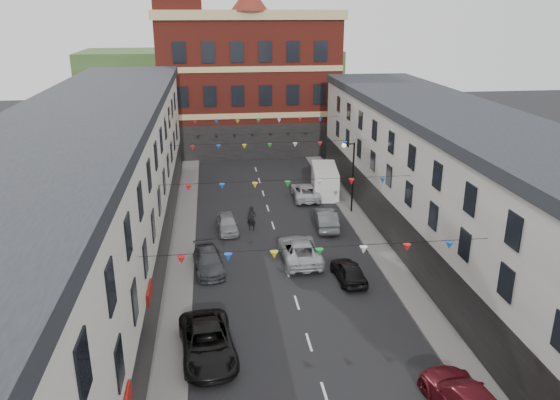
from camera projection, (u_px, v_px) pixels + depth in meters
name	position (u px, v px, depth m)	size (l,w,h in m)	color
ground	(297.00, 303.00, 31.58)	(160.00, 160.00, 0.00)	black
pavement_left	(178.00, 292.00, 32.61)	(1.80, 64.00, 0.15)	#605E5B
pavement_right	(400.00, 279.00, 34.25)	(1.80, 64.00, 0.15)	#605E5B
terrace_left	(79.00, 220.00, 29.34)	(8.40, 56.00, 10.70)	beige
terrace_right	(491.00, 209.00, 32.32)	(8.40, 56.00, 9.70)	silver
civic_building	(248.00, 80.00, 64.41)	(20.60, 13.30, 18.50)	maroon
clock_tower	(179.00, 20.00, 58.50)	(5.60, 5.60, 30.00)	maroon
distant_hill	(213.00, 82.00, 87.48)	(40.00, 14.00, 10.00)	#314B23
street_lamp	(350.00, 168.00, 44.17)	(1.10, 0.36, 6.00)	black
car_left_c	(207.00, 342.00, 26.50)	(2.53, 5.49, 1.53)	black
car_left_d	(209.00, 261.00, 35.32)	(1.80, 4.43, 1.28)	#3B3C42
car_left_e	(227.00, 223.00, 41.55)	(1.52, 3.78, 1.29)	gray
car_right_d	(349.00, 271.00, 33.95)	(1.55, 3.85, 1.31)	black
car_right_e	(326.00, 219.00, 42.20)	(1.54, 4.43, 1.46)	#4B4E52
car_right_f	(305.00, 191.00, 48.70)	(2.25, 4.89, 1.36)	silver
moving_car	(300.00, 250.00, 36.70)	(2.49, 5.40, 1.50)	#B4B5BB
white_van	(325.00, 181.00, 49.89)	(2.15, 5.58, 2.47)	silver
pedestrian	(252.00, 219.00, 41.59)	(0.71, 0.46, 1.94)	black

